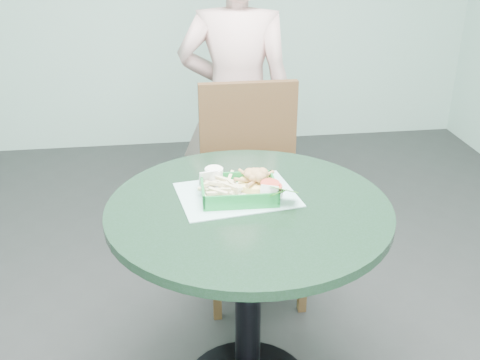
{
  "coord_description": "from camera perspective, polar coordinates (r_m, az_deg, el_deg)",
  "views": [
    {
      "loc": [
        -0.23,
        -1.51,
        1.58
      ],
      "look_at": [
        -0.01,
        0.1,
        0.81
      ],
      "focal_mm": 42.0,
      "sensor_mm": 36.0,
      "label": 1
    }
  ],
  "objects": [
    {
      "name": "crab_sandwich",
      "position": [
        1.8,
        1.58,
        -0.31
      ],
      "size": [
        0.11,
        0.11,
        0.07
      ],
      "rotation": [
        0.0,
        0.0,
        -0.3
      ],
      "color": "#DBC465",
      "rests_on": "food_basket"
    },
    {
      "name": "fries_pile",
      "position": [
        1.77,
        -1.81,
        -1.05
      ],
      "size": [
        0.14,
        0.15,
        0.05
      ],
      "primitive_type": null,
      "rotation": [
        0.0,
        0.0,
        -0.15
      ],
      "color": "beige",
      "rests_on": "food_basket"
    },
    {
      "name": "diner_person",
      "position": [
        2.68,
        -0.36,
        7.65
      ],
      "size": [
        0.62,
        0.47,
        1.52
      ],
      "primitive_type": "imported",
      "rotation": [
        0.0,
        0.0,
        2.93
      ],
      "color": "#C59C96",
      "rests_on": "floor"
    },
    {
      "name": "cafe_table",
      "position": [
        1.83,
        0.86,
        -7.78
      ],
      "size": [
        0.88,
        0.88,
        0.75
      ],
      "color": "black",
      "rests_on": "floor"
    },
    {
      "name": "food_basket",
      "position": [
        1.77,
        -0.12,
        -1.91
      ],
      "size": [
        0.23,
        0.17,
        0.05
      ],
      "rotation": [
        0.0,
        0.0,
        -0.03
      ],
      "color": "#13752E",
      "rests_on": "placemat"
    },
    {
      "name": "dining_chair",
      "position": [
        2.46,
        1.16,
        0.32
      ],
      "size": [
        0.43,
        0.43,
        0.93
      ],
      "rotation": [
        0.0,
        0.0,
        0.0
      ],
      "color": "black",
      "rests_on": "floor"
    },
    {
      "name": "sauce_ramekin",
      "position": [
        1.83,
        -2.72,
        0.18
      ],
      "size": [
        0.06,
        0.06,
        0.03
      ],
      "rotation": [
        0.0,
        0.0,
        -0.3
      ],
      "color": "white",
      "rests_on": "food_basket"
    },
    {
      "name": "garnish_cup",
      "position": [
        1.74,
        3.49,
        -1.57
      ],
      "size": [
        0.11,
        0.1,
        0.04
      ],
      "rotation": [
        0.0,
        0.0,
        0.15
      ],
      "color": "white",
      "rests_on": "food_basket"
    },
    {
      "name": "placemat",
      "position": [
        1.8,
        -0.32,
        -2.06
      ],
      "size": [
        0.4,
        0.32,
        0.0
      ],
      "primitive_type": "cube",
      "rotation": [
        0.0,
        0.0,
        0.15
      ],
      "color": "#92BCB8",
      "rests_on": "cafe_table"
    }
  ]
}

